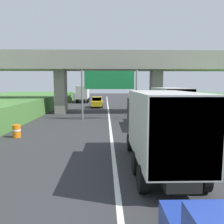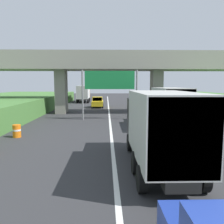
% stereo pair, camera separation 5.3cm
% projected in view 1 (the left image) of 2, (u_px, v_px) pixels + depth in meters
% --- Properties ---
extents(lane_centre_stripe, '(0.20, 95.35, 0.01)m').
position_uv_depth(lane_centre_stripe, '(110.00, 121.00, 23.50)').
color(lane_centre_stripe, white).
rests_on(lane_centre_stripe, ground).
extents(overpass_bridge, '(40.00, 4.80, 7.73)m').
position_uv_depth(overpass_bridge, '(109.00, 68.00, 29.68)').
color(overpass_bridge, gray).
rests_on(overpass_bridge, ground).
extents(overhead_highway_sign, '(5.88, 0.18, 5.23)m').
position_uv_depth(overhead_highway_sign, '(109.00, 83.00, 24.29)').
color(overhead_highway_sign, slate).
rests_on(overhead_highway_sign, ground).
extents(truck_black, '(2.44, 7.30, 3.44)m').
position_uv_depth(truck_black, '(159.00, 126.00, 10.19)').
color(truck_black, black).
rests_on(truck_black, ground).
extents(truck_silver, '(2.44, 7.30, 3.44)m').
position_uv_depth(truck_silver, '(168.00, 105.00, 20.37)').
color(truck_silver, black).
rests_on(truck_silver, ground).
extents(truck_orange, '(2.44, 7.30, 3.44)m').
position_uv_depth(truck_orange, '(83.00, 93.00, 48.27)').
color(truck_orange, black).
rests_on(truck_orange, ground).
extents(car_yellow, '(1.86, 4.10, 1.72)m').
position_uv_depth(car_yellow, '(97.00, 102.00, 37.54)').
color(car_yellow, gold).
rests_on(car_yellow, ground).
extents(construction_barrel_4, '(0.57, 0.57, 0.90)m').
position_uv_depth(construction_barrel_4, '(17.00, 131.00, 16.43)').
color(construction_barrel_4, orange).
rests_on(construction_barrel_4, ground).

